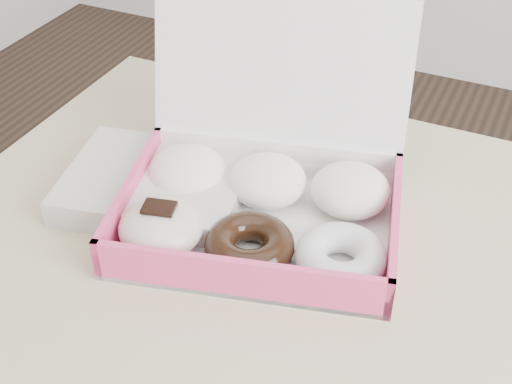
% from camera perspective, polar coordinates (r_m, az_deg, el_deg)
% --- Properties ---
extents(table, '(1.20, 0.80, 0.75)m').
position_cam_1_polar(table, '(0.82, 11.83, -14.40)').
color(table, tan).
rests_on(table, ground).
extents(donut_box, '(0.38, 0.36, 0.23)m').
position_cam_1_polar(donut_box, '(0.84, 0.26, -0.26)').
color(donut_box, white).
rests_on(donut_box, table).
extents(newspapers, '(0.25, 0.22, 0.04)m').
position_cam_1_polar(newspapers, '(0.90, -8.02, 0.55)').
color(newspapers, silver).
rests_on(newspapers, table).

